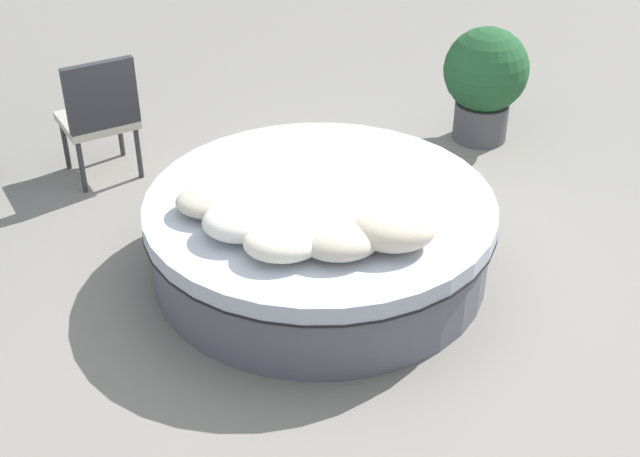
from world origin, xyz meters
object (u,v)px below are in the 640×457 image
object	(u,v)px
round_bed	(320,235)
throw_pillow_1	(245,221)
throw_pillow_2	(284,242)
throw_pillow_3	(340,241)
throw_pillow_0	(222,200)
patio_chair	(99,112)
planter	(485,78)
throw_pillow_4	(394,229)

from	to	relation	value
round_bed	throw_pillow_1	distance (m)	0.68
throw_pillow_2	throw_pillow_3	size ratio (longest dim) A/B	1.01
throw_pillow_0	round_bed	bearing A→B (deg)	-173.46
throw_pillow_0	patio_chair	distance (m)	1.70
throw_pillow_0	planter	xyz separation A→B (m)	(-2.13, -1.81, -0.07)
throw_pillow_1	throw_pillow_3	distance (m)	0.58
round_bed	throw_pillow_2	xyz separation A→B (m)	(0.27, 0.57, 0.34)
round_bed	throw_pillow_2	size ratio (longest dim) A/B	4.85
throw_pillow_2	throw_pillow_3	distance (m)	0.31
throw_pillow_3	throw_pillow_1	bearing A→B (deg)	-26.55
planter	patio_chair	bearing A→B (deg)	6.78
throw_pillow_0	throw_pillow_3	size ratio (longest dim) A/B	1.25
patio_chair	throw_pillow_3	bearing A→B (deg)	-76.66
round_bed	throw_pillow_4	bearing A→B (deg)	123.49
throw_pillow_0	planter	bearing A→B (deg)	-139.57
round_bed	throw_pillow_1	size ratio (longest dim) A/B	4.50
throw_pillow_4	patio_chair	world-z (taller)	patio_chair
round_bed	throw_pillow_2	world-z (taller)	throw_pillow_2
throw_pillow_4	throw_pillow_0	bearing A→B (deg)	-26.44
throw_pillow_1	planter	size ratio (longest dim) A/B	0.51
round_bed	patio_chair	xyz separation A→B (m)	(1.48, -1.39, 0.29)
throw_pillow_2	throw_pillow_4	world-z (taller)	throw_pillow_4
throw_pillow_0	throw_pillow_2	bearing A→B (deg)	123.50
throw_pillow_2	planter	xyz separation A→B (m)	(-1.80, -2.32, -0.08)
throw_pillow_0	throw_pillow_4	xyz separation A→B (m)	(-0.96, 0.48, 0.03)
throw_pillow_2	throw_pillow_1	bearing A→B (deg)	-47.95
throw_pillow_1	round_bed	bearing A→B (deg)	-144.22
throw_pillow_2	throw_pillow_4	size ratio (longest dim) A/B	0.96
patio_chair	planter	bearing A→B (deg)	-17.41
throw_pillow_3	throw_pillow_4	xyz separation A→B (m)	(-0.32, -0.05, 0.02)
throw_pillow_4	throw_pillow_3	bearing A→B (deg)	9.71
throw_pillow_1	throw_pillow_4	bearing A→B (deg)	166.22
throw_pillow_2	throw_pillow_4	xyz separation A→B (m)	(-0.63, -0.03, 0.02)
throw_pillow_1	throw_pillow_2	world-z (taller)	throw_pillow_1
round_bed	throw_pillow_3	world-z (taller)	throw_pillow_3
throw_pillow_2	throw_pillow_3	world-z (taller)	throw_pillow_2
throw_pillow_4	planter	size ratio (longest dim) A/B	0.50
patio_chair	planter	xyz separation A→B (m)	(-3.01, -0.36, -0.03)
throw_pillow_4	patio_chair	size ratio (longest dim) A/B	0.48
throw_pillow_0	throw_pillow_1	bearing A→B (deg)	114.68
round_bed	throw_pillow_0	xyz separation A→B (m)	(0.60, 0.07, 0.33)
throw_pillow_1	throw_pillow_4	world-z (taller)	throw_pillow_4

